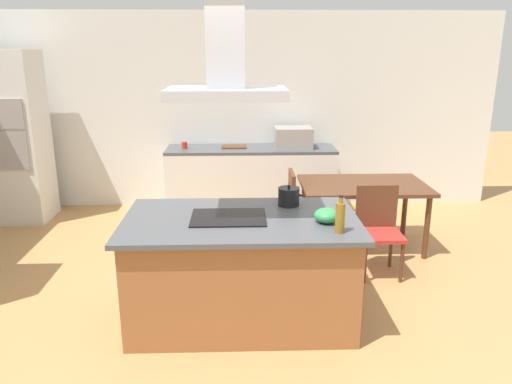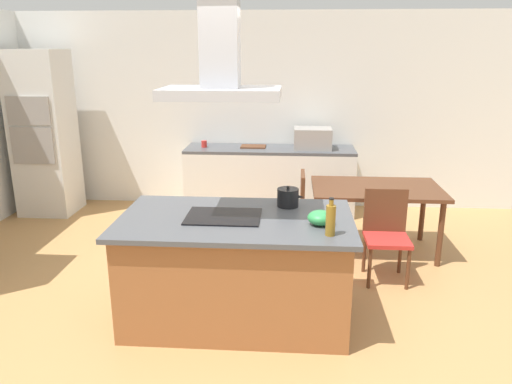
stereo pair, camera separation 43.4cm
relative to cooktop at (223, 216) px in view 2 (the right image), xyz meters
The scene contains 16 objects.
ground 1.76m from the cooktop, 86.17° to the left, with size 16.00×16.00×0.00m, color tan.
wall_back 3.28m from the cooktop, 88.23° to the left, with size 7.20×0.10×2.70m, color white.
kitchen_island 0.46m from the cooktop, ahead, with size 1.90×1.10×0.90m.
cooktop is the anchor object (origin of this frame).
tea_kettle 0.61m from the cooktop, 31.99° to the left, with size 0.24×0.19×0.18m.
olive_oil_bottle 0.91m from the cooktop, 22.41° to the right, with size 0.07×0.07×0.29m.
mixing_bowl 0.79m from the cooktop, ahead, with size 0.20×0.20×0.11m, color #33934C.
back_counter 2.93m from the cooktop, 85.10° to the left, with size 2.30×0.62×0.90m.
countertop_microwave 3.00m from the cooktop, 74.04° to the left, with size 0.50×0.38×0.28m, color #9E9993.
coffee_mug_red 2.95m from the cooktop, 102.87° to the left, with size 0.08×0.08×0.09m, color red.
cutting_board 2.93m from the cooktop, 89.68° to the left, with size 0.34×0.24×0.02m, color #59331E.
wall_oven_stack 3.86m from the cooktop, 136.61° to the left, with size 0.70×0.66×2.20m.
dining_table 2.15m from the cooktop, 46.12° to the left, with size 1.40×0.90×0.75m.
chair_facing_island 1.77m from the cooktop, 30.59° to the left, with size 0.42×0.42×0.89m.
chair_at_left_end 1.69m from the cooktop, 69.79° to the left, with size 0.42×0.42×0.89m.
range_hood 1.20m from the cooktop, behind, with size 0.90×0.55×0.78m.
Camera 2 is at (0.43, -3.76, 2.22)m, focal length 34.74 mm.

